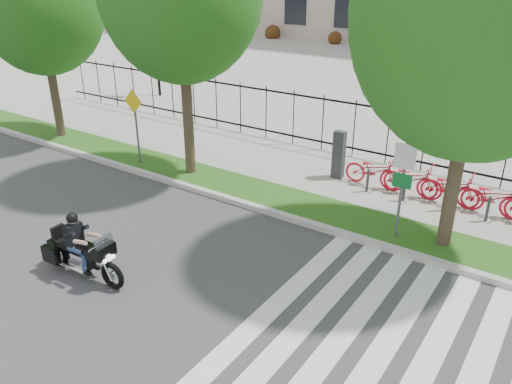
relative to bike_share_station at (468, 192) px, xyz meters
The scene contains 13 objects.
ground 8.40m from the bike_share_station, 120.79° to the right, with size 120.00×120.00×0.00m, color #38383A.
curb 5.32m from the bike_share_station, 144.16° to the right, with size 60.00×0.20×0.15m, color #B0ACA5.
grass_verge 4.88m from the bike_share_station, 152.34° to the right, with size 60.00×1.50×0.15m, color #144912.
sidewalk 4.33m from the bike_share_station, behind, with size 60.00×3.50×0.15m, color #9E9B94.
plaza 18.32m from the bike_share_station, 103.55° to the left, with size 80.00×34.00×0.10m, color #9E9B94.
iron_fence 4.76m from the bike_share_station, 154.98° to the left, with size 30.00×0.06×2.00m, color black, non-canonical shape.
lamp_post_left 17.18m from the bike_share_station, 163.58° to the left, with size 1.06×0.70×4.25m.
street_tree_0 15.52m from the bike_share_station, behind, with size 4.54×4.54×7.55m.
street_tree_2 5.27m from the bike_share_station, 89.33° to the right, with size 5.32×5.32×8.32m.
bike_share_station is the anchor object (origin of this frame).
sign_pole_regulatory 3.02m from the bike_share_station, 111.41° to the right, with size 0.50×0.09×2.50m.
sign_pole_warning 10.34m from the bike_share_station, 165.26° to the right, with size 0.78×0.09×2.49m.
motorcycle_rider 9.97m from the bike_share_station, 127.73° to the right, with size 2.36×0.71×1.82m.
Camera 1 is at (6.50, -6.15, 6.23)m, focal length 35.00 mm.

